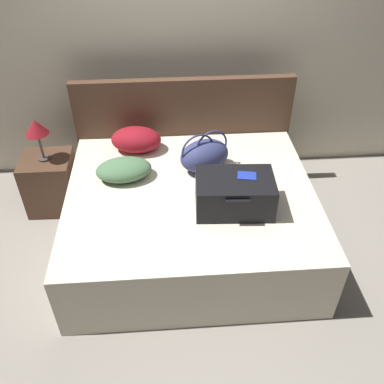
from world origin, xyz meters
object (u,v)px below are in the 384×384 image
at_px(bed, 191,218).
at_px(table_lamp, 36,128).
at_px(duffel_bag, 204,155).
at_px(pillow_center_head, 136,140).
at_px(pillow_near_headboard, 124,169).
at_px(hard_case_large, 234,193).
at_px(nightstand, 51,183).

height_order(bed, table_lamp, table_lamp).
distance_m(duffel_bag, pillow_center_head, 0.66).
distance_m(bed, table_lamp, 1.50).
height_order(pillow_near_headboard, pillow_center_head, pillow_center_head).
height_order(duffel_bag, table_lamp, table_lamp).
height_order(bed, pillow_near_headboard, pillow_near_headboard).
relative_size(hard_case_large, table_lamp, 1.51).
bearing_deg(pillow_center_head, duffel_bag, -30.19).
bearing_deg(duffel_bag, table_lamp, 168.13).
bearing_deg(bed, duffel_bag, 65.98).
xyz_separation_m(hard_case_large, table_lamp, (-1.56, 0.80, 0.14)).
bearing_deg(duffel_bag, nightstand, 168.13).
bearing_deg(table_lamp, bed, -25.30).
xyz_separation_m(pillow_near_headboard, nightstand, (-0.73, 0.37, -0.38)).
distance_m(bed, pillow_near_headboard, 0.68).
bearing_deg(table_lamp, duffel_bag, -11.87).
bearing_deg(pillow_center_head, bed, -55.40).
distance_m(hard_case_large, table_lamp, 1.76).
distance_m(pillow_near_headboard, table_lamp, 0.84).
relative_size(pillow_center_head, table_lamp, 1.13).
relative_size(duffel_bag, table_lamp, 1.28).
bearing_deg(table_lamp, pillow_center_head, 2.82).
distance_m(bed, pillow_center_head, 0.86).
relative_size(pillow_near_headboard, nightstand, 0.84).
bearing_deg(nightstand, bed, -25.30).
bearing_deg(bed, table_lamp, 154.70).
distance_m(duffel_bag, nightstand, 1.49).
bearing_deg(hard_case_large, pillow_center_head, 134.86).
relative_size(duffel_bag, pillow_near_headboard, 1.10).
bearing_deg(table_lamp, pillow_near_headboard, -26.70).
xyz_separation_m(pillow_near_headboard, table_lamp, (-0.73, 0.37, 0.20)).
relative_size(pillow_near_headboard, table_lamp, 1.16).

